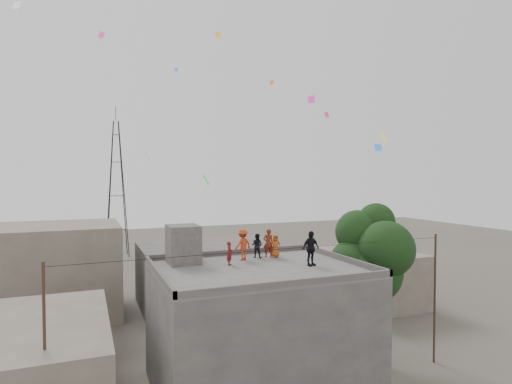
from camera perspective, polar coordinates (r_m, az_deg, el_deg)
main_building at (r=22.49m, az=0.27°, el=-17.71°), size 10.00×8.00×6.10m
parapet at (r=21.62m, az=0.27°, el=-9.70°), size 10.00×8.00×0.30m
stair_head_box at (r=22.98m, az=-9.68°, el=-6.87°), size 1.60×1.80×2.00m
neighbor_west at (r=23.46m, az=-29.46°, el=-19.87°), size 8.00×10.00×4.00m
neighbor_north at (r=35.98m, az=-5.32°, el=-11.05°), size 12.00×9.00×5.00m
neighbor_northwest at (r=36.36m, az=-24.99°, el=-9.48°), size 9.00×8.00×7.00m
neighbor_east at (r=37.83m, az=14.59°, el=-10.92°), size 7.00×8.00×4.40m
tree at (r=25.78m, az=15.26°, el=-8.19°), size 4.90×4.60×9.10m
utility_line at (r=21.34m, az=2.90°, el=-16.61°), size 20.12×0.62×7.40m
transmission_tower at (r=59.75m, az=-18.09°, el=0.44°), size 2.97×2.97×20.01m
person_red_adult at (r=24.30m, az=1.64°, el=-6.82°), size 0.64×0.47×1.61m
person_orange_child at (r=24.40m, az=2.61°, el=-7.18°), size 0.72×0.58×1.28m
person_dark_child at (r=24.23m, az=0.12°, el=-7.15°), size 0.83×0.82×1.35m
person_dark_adult at (r=22.16m, az=7.31°, el=-7.48°), size 1.11×0.62×1.78m
person_orange_adult at (r=23.48m, az=-1.78°, el=-7.03°), size 1.24×0.97×1.69m
person_red_child at (r=22.26m, az=-3.54°, el=-8.17°), size 0.48×0.53×1.21m
kites at (r=27.46m, az=-2.31°, el=12.42°), size 22.69×20.42×10.70m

